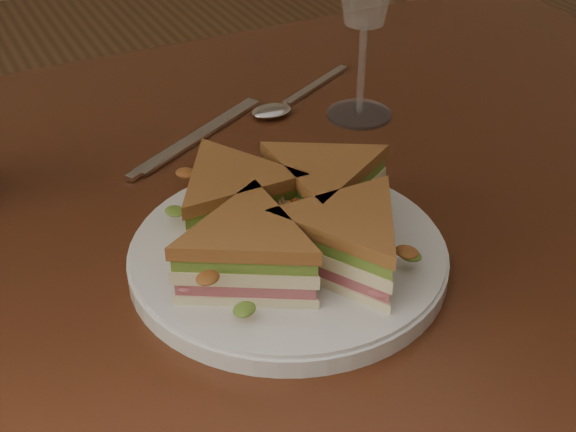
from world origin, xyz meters
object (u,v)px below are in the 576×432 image
Objects in this scene: plate at (288,257)px; spoon at (283,105)px; table at (283,265)px; sandwich_wedges at (288,221)px; knife at (193,140)px.

plate is 0.30m from spoon.
plate reaches higher than spoon.
table is 4.43× the size of plate.
plate is 0.04m from sandwich_wedges.
knife is at bearing 88.44° from sandwich_wedges.
sandwich_wedges is at bearing -144.20° from spoon.
spoon is at bearing 64.20° from plate.
table is 0.19m from sandwich_wedges.
knife is (-0.12, -0.03, -0.00)m from spoon.
table is 0.17m from knife.
knife is (0.01, 0.24, -0.01)m from plate.
knife is at bearing 88.44° from plate.
table is 6.21× the size of knife.
table is at bearing 65.26° from sandwich_wedges.
spoon is at bearing 63.42° from table.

